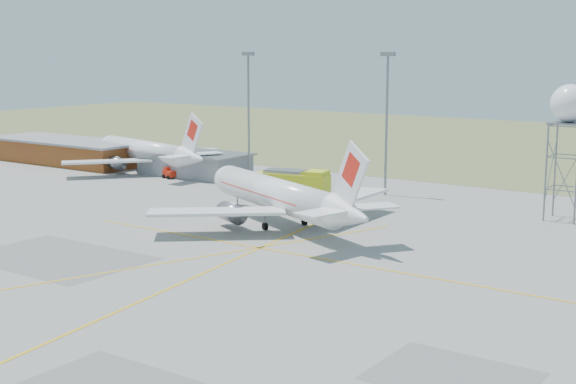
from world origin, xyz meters
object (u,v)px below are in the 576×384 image
Objects in this scene: airliner_main at (279,196)px; radar_tower at (567,145)px; airliner_far at (147,152)px; fire_truck at (295,184)px; baggage_tug at (170,174)px.

radar_tower reaches higher than airliner_main.
airliner_far reaches higher than fire_truck.
baggage_tug is at bearing 171.86° from airliner_far.
baggage_tug is (-62.75, -3.67, -8.68)m from radar_tower.
baggage_tug is (-35.81, 19.04, -2.87)m from airliner_main.
fire_truck is (-35.68, -6.82, -7.39)m from radar_tower.
radar_tower is (26.94, 22.71, 5.81)m from airliner_main.
airliner_far is at bearing 158.60° from fire_truck.
fire_truck is (-8.73, 15.89, -1.58)m from airliner_main.
airliner_far is 71.61m from radar_tower.
airliner_main is 11.99× the size of baggage_tug.
airliner_main is at bearing -139.87° from radar_tower.
fire_truck is at bearing -176.58° from airliner_far.
airliner_main is at bearing 167.08° from airliner_far.
radar_tower is (71.36, 0.17, 6.01)m from airliner_far.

